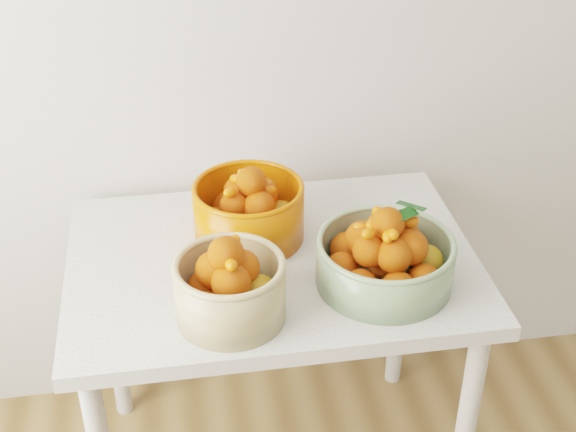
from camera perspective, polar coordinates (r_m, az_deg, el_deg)
name	(u,v)px	position (r m, az deg, el deg)	size (l,w,h in m)	color
table	(272,288)	(2.03, -1.11, -5.13)	(1.00, 0.70, 0.75)	silver
bowl_cream	(230,287)	(1.75, -4.14, -5.08)	(0.26, 0.26, 0.21)	tan
bowl_green	(385,257)	(1.86, 6.93, -2.94)	(0.33, 0.33, 0.21)	gray
bowl_orange	(249,210)	(2.01, -2.80, 0.44)	(0.33, 0.33, 0.20)	#D44D07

